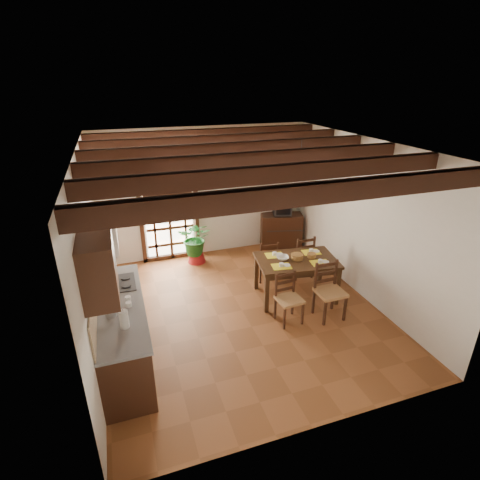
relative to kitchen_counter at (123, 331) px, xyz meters
name	(u,v)px	position (x,y,z in m)	size (l,w,h in m)	color
ground_plane	(242,310)	(1.96, 0.60, -0.47)	(5.00, 5.00, 0.00)	brown
room_shell	(242,211)	(1.96, 0.60, 1.34)	(4.52, 5.02, 2.81)	silver
ceiling_beams	(242,154)	(1.96, 0.60, 2.22)	(4.50, 4.34, 0.20)	black
french_door	(168,208)	(1.16, 3.05, 0.70)	(1.26, 0.11, 2.32)	white
kitchen_counter	(123,331)	(0.00, 0.00, 0.00)	(0.64, 2.25, 1.38)	#311A0F
upper_cabinet	(98,267)	(-0.12, -0.70, 1.38)	(0.35, 0.80, 0.70)	#311A0F
range_hood	(102,234)	(-0.09, 0.55, 1.26)	(0.38, 0.60, 0.54)	white
counter_items	(118,298)	(0.00, 0.09, 0.49)	(0.50, 1.43, 0.25)	black
dining_table	(296,264)	(3.02, 0.73, 0.19)	(1.50, 1.08, 0.76)	#362111
chair_near_left	(288,307)	(2.58, 0.08, -0.21)	(0.41, 0.40, 0.84)	#A57546
chair_near_right	(329,301)	(3.27, -0.02, -0.17)	(0.45, 0.43, 0.96)	#A57546
chair_far_left	(267,267)	(2.78, 1.49, -0.21)	(0.43, 0.41, 0.84)	#A57546
chair_far_right	(301,263)	(3.47, 1.39, -0.19)	(0.42, 0.40, 0.90)	#A57546
table_setting	(297,258)	(3.02, 0.73, 0.31)	(1.01, 0.68, 0.09)	yellow
table_bowl	(283,258)	(2.78, 0.82, 0.31)	(0.22, 0.22, 0.05)	white
sideboard	(281,231)	(3.69, 2.83, -0.07)	(0.94, 0.42, 0.80)	#311A0F
crt_tv	(282,207)	(3.69, 2.82, 0.52)	(0.48, 0.46, 0.34)	black
fuse_box	(269,172)	(3.46, 3.08, 1.28)	(0.25, 0.03, 0.32)	white
plant_pot	(197,257)	(1.63, 2.67, -0.36)	(0.39, 0.39, 0.24)	maroon
potted_plant	(196,238)	(1.63, 2.67, 0.10)	(1.79, 1.53, 1.99)	#144C19
wall_shelf	(313,190)	(4.10, 2.20, 1.04)	(0.20, 0.42, 0.20)	#311A0F
shelf_vase	(314,184)	(4.10, 2.20, 1.18)	(0.15, 0.15, 0.15)	#B2BFB2
shelf_flowers	(315,174)	(4.10, 2.20, 1.38)	(0.14, 0.14, 0.36)	yellow
framed_picture	(319,164)	(4.18, 2.20, 1.58)	(0.03, 0.32, 0.32)	brown
pendant_lamp	(299,185)	(3.02, 0.83, 1.60)	(0.36, 0.36, 0.84)	black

